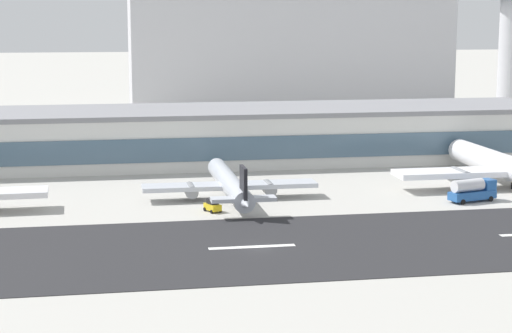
{
  "coord_description": "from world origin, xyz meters",
  "views": [
    {
      "loc": [
        -20.94,
        -115.79,
        31.09
      ],
      "look_at": [
        5.09,
        30.38,
        6.17
      ],
      "focal_mm": 62.67,
      "sensor_mm": 36.0,
      "label": 1
    }
  ],
  "objects_px": {
    "airliner_black_tail_gate_1": "(231,185)",
    "service_fuel_truck_0": "(473,190)",
    "distant_hotel_block": "(291,43)",
    "service_baggage_tug_1": "(213,205)",
    "terminal_building": "(209,135)"
  },
  "relations": [
    {
      "from": "service_fuel_truck_0",
      "to": "distant_hotel_block",
      "type": "bearing_deg",
      "value": 74.31
    },
    {
      "from": "terminal_building",
      "to": "airliner_black_tail_gate_1",
      "type": "height_order",
      "value": "terminal_building"
    },
    {
      "from": "airliner_black_tail_gate_1",
      "to": "service_fuel_truck_0",
      "type": "relative_size",
      "value": 4.37
    },
    {
      "from": "distant_hotel_block",
      "to": "service_fuel_truck_0",
      "type": "height_order",
      "value": "distant_hotel_block"
    },
    {
      "from": "terminal_building",
      "to": "service_fuel_truck_0",
      "type": "bearing_deg",
      "value": -52.33
    },
    {
      "from": "airliner_black_tail_gate_1",
      "to": "service_baggage_tug_1",
      "type": "height_order",
      "value": "airliner_black_tail_gate_1"
    },
    {
      "from": "airliner_black_tail_gate_1",
      "to": "terminal_building",
      "type": "bearing_deg",
      "value": -1.69
    },
    {
      "from": "service_fuel_truck_0",
      "to": "terminal_building",
      "type": "bearing_deg",
      "value": 111.92
    },
    {
      "from": "distant_hotel_block",
      "to": "airliner_black_tail_gate_1",
      "type": "height_order",
      "value": "distant_hotel_block"
    },
    {
      "from": "terminal_building",
      "to": "distant_hotel_block",
      "type": "xyz_separation_m",
      "value": [
        38.73,
        94.96,
        16.8
      ]
    },
    {
      "from": "service_fuel_truck_0",
      "to": "service_baggage_tug_1",
      "type": "bearing_deg",
      "value": 164.5
    },
    {
      "from": "terminal_building",
      "to": "airliner_black_tail_gate_1",
      "type": "distance_m",
      "value": 41.65
    },
    {
      "from": "airliner_black_tail_gate_1",
      "to": "service_fuel_truck_0",
      "type": "height_order",
      "value": "airliner_black_tail_gate_1"
    },
    {
      "from": "airliner_black_tail_gate_1",
      "to": "service_baggage_tug_1",
      "type": "xyz_separation_m",
      "value": [
        -4.29,
        -9.09,
        -1.54
      ]
    },
    {
      "from": "airliner_black_tail_gate_1",
      "to": "service_fuel_truck_0",
      "type": "distance_m",
      "value": 41.3
    }
  ]
}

